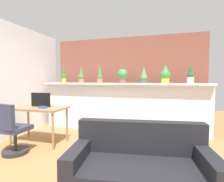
{
  "coord_description": "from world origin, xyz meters",
  "views": [
    {
      "loc": [
        1.01,
        -2.28,
        1.31
      ],
      "look_at": [
        -0.03,
        1.27,
        1.08
      ],
      "focal_mm": 28.03,
      "sensor_mm": 36.0,
      "label": 1
    }
  ],
  "objects_px": {
    "book_on_desk": "(43,107)",
    "potted_plant_6": "(191,75)",
    "couch": "(140,171)",
    "potted_plant_1": "(81,76)",
    "desk": "(39,111)",
    "potted_plant_3": "(123,75)",
    "side_cube_shelf": "(94,136)",
    "potted_plant_4": "(144,75)",
    "vase_on_shelf": "(93,120)",
    "office_chair": "(12,133)",
    "potted_plant_5": "(165,74)",
    "potted_plant_2": "(100,75)",
    "potted_plant_0": "(64,75)",
    "tv_monitor": "(41,100)"
  },
  "relations": [
    {
      "from": "potted_plant_4",
      "to": "vase_on_shelf",
      "type": "bearing_deg",
      "value": -123.47
    },
    {
      "from": "potted_plant_3",
      "to": "potted_plant_1",
      "type": "bearing_deg",
      "value": -177.94
    },
    {
      "from": "office_chair",
      "to": "vase_on_shelf",
      "type": "distance_m",
      "value": 1.41
    },
    {
      "from": "side_cube_shelf",
      "to": "vase_on_shelf",
      "type": "distance_m",
      "value": 0.32
    },
    {
      "from": "vase_on_shelf",
      "to": "potted_plant_5",
      "type": "bearing_deg",
      "value": 44.77
    },
    {
      "from": "tv_monitor",
      "to": "side_cube_shelf",
      "type": "height_order",
      "value": "tv_monitor"
    },
    {
      "from": "vase_on_shelf",
      "to": "desk",
      "type": "bearing_deg",
      "value": 178.84
    },
    {
      "from": "side_cube_shelf",
      "to": "couch",
      "type": "distance_m",
      "value": 1.5
    },
    {
      "from": "potted_plant_0",
      "to": "desk",
      "type": "height_order",
      "value": "potted_plant_0"
    },
    {
      "from": "potted_plant_3",
      "to": "potted_plant_4",
      "type": "distance_m",
      "value": 0.53
    },
    {
      "from": "potted_plant_6",
      "to": "vase_on_shelf",
      "type": "relative_size",
      "value": 3.04
    },
    {
      "from": "couch",
      "to": "potted_plant_0",
      "type": "bearing_deg",
      "value": 135.66
    },
    {
      "from": "tv_monitor",
      "to": "side_cube_shelf",
      "type": "relative_size",
      "value": 0.9
    },
    {
      "from": "potted_plant_1",
      "to": "side_cube_shelf",
      "type": "height_order",
      "value": "potted_plant_1"
    },
    {
      "from": "potted_plant_1",
      "to": "desk",
      "type": "relative_size",
      "value": 0.4
    },
    {
      "from": "potted_plant_3",
      "to": "potted_plant_5",
      "type": "xyz_separation_m",
      "value": [
        1.02,
        0.02,
        0.02
      ]
    },
    {
      "from": "book_on_desk",
      "to": "couch",
      "type": "xyz_separation_m",
      "value": [
        2.07,
        -1.01,
        -0.49
      ]
    },
    {
      "from": "side_cube_shelf",
      "to": "couch",
      "type": "height_order",
      "value": "couch"
    },
    {
      "from": "vase_on_shelf",
      "to": "book_on_desk",
      "type": "relative_size",
      "value": 0.9
    },
    {
      "from": "potted_plant_4",
      "to": "potted_plant_6",
      "type": "bearing_deg",
      "value": -0.6
    },
    {
      "from": "office_chair",
      "to": "side_cube_shelf",
      "type": "distance_m",
      "value": 1.43
    },
    {
      "from": "tv_monitor",
      "to": "potted_plant_1",
      "type": "bearing_deg",
      "value": 70.95
    },
    {
      "from": "potted_plant_0",
      "to": "vase_on_shelf",
      "type": "relative_size",
      "value": 3.47
    },
    {
      "from": "side_cube_shelf",
      "to": "book_on_desk",
      "type": "distance_m",
      "value": 1.18
    },
    {
      "from": "potted_plant_4",
      "to": "desk",
      "type": "distance_m",
      "value": 2.47
    },
    {
      "from": "vase_on_shelf",
      "to": "potted_plant_6",
      "type": "bearing_deg",
      "value": 33.52
    },
    {
      "from": "office_chair",
      "to": "couch",
      "type": "distance_m",
      "value": 2.34
    },
    {
      "from": "potted_plant_6",
      "to": "potted_plant_2",
      "type": "bearing_deg",
      "value": 178.91
    },
    {
      "from": "office_chair",
      "to": "couch",
      "type": "bearing_deg",
      "value": -11.61
    },
    {
      "from": "potted_plant_1",
      "to": "couch",
      "type": "xyz_separation_m",
      "value": [
        1.85,
        -2.3,
        -1.14
      ]
    },
    {
      "from": "potted_plant_4",
      "to": "vase_on_shelf",
      "type": "relative_size",
      "value": 2.82
    },
    {
      "from": "side_cube_shelf",
      "to": "couch",
      "type": "relative_size",
      "value": 0.3
    },
    {
      "from": "desk",
      "to": "office_chair",
      "type": "height_order",
      "value": "office_chair"
    },
    {
      "from": "potted_plant_2",
      "to": "potted_plant_0",
      "type": "bearing_deg",
      "value": 179.25
    },
    {
      "from": "potted_plant_1",
      "to": "potted_plant_6",
      "type": "relative_size",
      "value": 1.04
    },
    {
      "from": "potted_plant_6",
      "to": "couch",
      "type": "bearing_deg",
      "value": -109.63
    },
    {
      "from": "couch",
      "to": "office_chair",
      "type": "bearing_deg",
      "value": 168.39
    },
    {
      "from": "potted_plant_4",
      "to": "potted_plant_3",
      "type": "bearing_deg",
      "value": 175.34
    },
    {
      "from": "potted_plant_5",
      "to": "book_on_desk",
      "type": "height_order",
      "value": "potted_plant_5"
    },
    {
      "from": "potted_plant_2",
      "to": "side_cube_shelf",
      "type": "distance_m",
      "value": 1.74
    },
    {
      "from": "office_chair",
      "to": "potted_plant_1",
      "type": "bearing_deg",
      "value": 76.58
    },
    {
      "from": "potted_plant_1",
      "to": "vase_on_shelf",
      "type": "xyz_separation_m",
      "value": [
        0.83,
        -1.23,
        -0.86
      ]
    },
    {
      "from": "potted_plant_1",
      "to": "side_cube_shelf",
      "type": "xyz_separation_m",
      "value": [
        0.84,
        -1.19,
        -1.18
      ]
    },
    {
      "from": "book_on_desk",
      "to": "potted_plant_6",
      "type": "bearing_deg",
      "value": 23.79
    },
    {
      "from": "potted_plant_0",
      "to": "office_chair",
      "type": "relative_size",
      "value": 0.53
    },
    {
      "from": "potted_plant_2",
      "to": "potted_plant_5",
      "type": "bearing_deg",
      "value": 1.19
    },
    {
      "from": "desk",
      "to": "couch",
      "type": "xyz_separation_m",
      "value": [
        2.22,
        -1.09,
        -0.38
      ]
    },
    {
      "from": "potted_plant_2",
      "to": "tv_monitor",
      "type": "distance_m",
      "value": 1.56
    },
    {
      "from": "book_on_desk",
      "to": "potted_plant_2",
      "type": "bearing_deg",
      "value": 60.83
    },
    {
      "from": "potted_plant_3",
      "to": "book_on_desk",
      "type": "relative_size",
      "value": 2.26
    }
  ]
}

